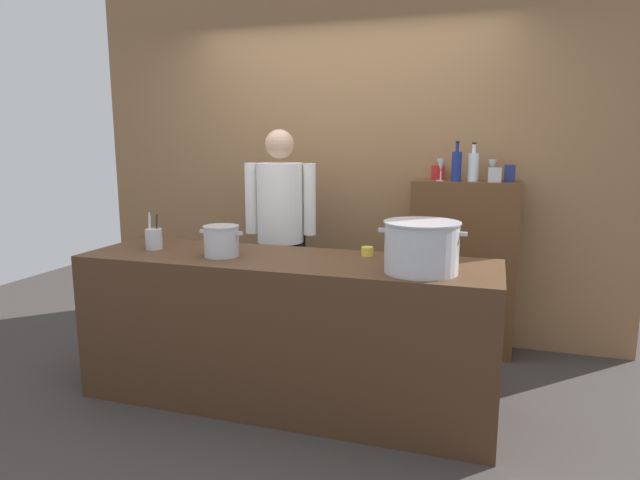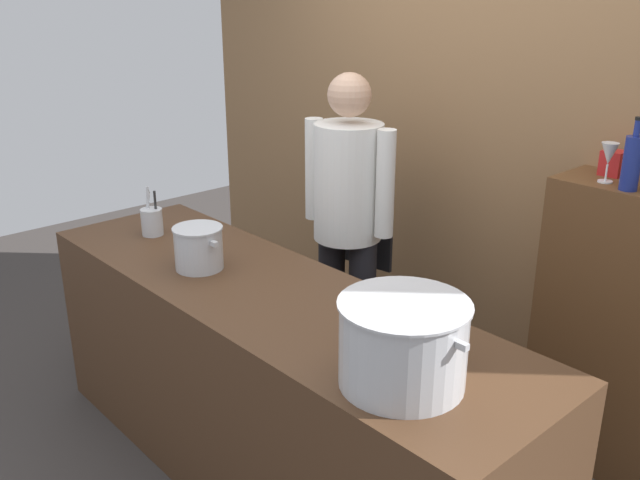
{
  "view_description": "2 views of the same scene",
  "coord_description": "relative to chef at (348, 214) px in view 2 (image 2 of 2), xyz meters",
  "views": [
    {
      "loc": [
        1.16,
        -2.95,
        1.58
      ],
      "look_at": [
        0.12,
        0.32,
        0.96
      ],
      "focal_mm": 30.83,
      "sensor_mm": 36.0,
      "label": 1
    },
    {
      "loc": [
        1.99,
        -1.52,
        2.04
      ],
      "look_at": [
        0.03,
        0.26,
        1.06
      ],
      "focal_mm": 38.62,
      "sensor_mm": 36.0,
      "label": 2
    }
  ],
  "objects": [
    {
      "name": "prep_counter",
      "position": [
        0.34,
        -0.78,
        -0.51
      ],
      "size": [
        2.47,
        0.7,
        0.9
      ],
      "primitive_type": "cube",
      "color": "#472D1C",
      "rests_on": "ground_plane"
    },
    {
      "name": "stockpot_small",
      "position": [
        -0.04,
        -0.86,
        0.03
      ],
      "size": [
        0.28,
        0.21,
        0.18
      ],
      "color": "#B7BABF",
      "rests_on": "prep_counter"
    },
    {
      "name": "chef",
      "position": [
        0.0,
        0.0,
        0.0
      ],
      "size": [
        0.53,
        0.38,
        1.66
      ],
      "rotation": [
        0.0,
        0.0,
        3.28
      ],
      "color": "black",
      "rests_on": "ground_plane"
    },
    {
      "name": "bar_cabinet",
      "position": [
        1.3,
        0.41,
        -0.32
      ],
      "size": [
        0.76,
        0.32,
        1.29
      ],
      "primitive_type": "cube",
      "color": "brown",
      "rests_on": "ground_plane"
    },
    {
      "name": "ground_plane",
      "position": [
        0.34,
        -0.78,
        -0.96
      ],
      "size": [
        8.0,
        8.0,
        0.0
      ],
      "primitive_type": "plane",
      "color": "#383330"
    },
    {
      "name": "stockpot_large",
      "position": [
        1.15,
        -0.9,
        0.07
      ],
      "size": [
        0.46,
        0.4,
        0.27
      ],
      "color": "#B7BABF",
      "rests_on": "prep_counter"
    },
    {
      "name": "wine_glass_short",
      "position": [
        1.11,
        0.35,
        0.44
      ],
      "size": [
        0.07,
        0.07,
        0.16
      ],
      "color": "silver",
      "rests_on": "bar_cabinet"
    },
    {
      "name": "spice_tin_red",
      "position": [
        1.08,
        0.48,
        0.38
      ],
      "size": [
        0.09,
        0.09,
        0.1
      ],
      "primitive_type": "cube",
      "color": "red",
      "rests_on": "bar_cabinet"
    },
    {
      "name": "wine_bottle_cobalt",
      "position": [
        1.23,
        0.31,
        0.44
      ],
      "size": [
        0.07,
        0.07,
        0.28
      ],
      "color": "navy",
      "rests_on": "bar_cabinet"
    },
    {
      "name": "butter_jar",
      "position": [
        0.79,
        -0.58,
        -0.04
      ],
      "size": [
        0.07,
        0.07,
        0.06
      ],
      "primitive_type": "cylinder",
      "color": "yellow",
      "rests_on": "prep_counter"
    },
    {
      "name": "utensil_crock",
      "position": [
        -0.55,
        -0.79,
        0.0
      ],
      "size": [
        0.1,
        0.1,
        0.23
      ],
      "color": "#B7BABF",
      "rests_on": "prep_counter"
    },
    {
      "name": "brick_back_panel",
      "position": [
        0.34,
        0.62,
        0.54
      ],
      "size": [
        4.4,
        0.1,
        3.0
      ],
      "primitive_type": "cube",
      "color": "olive",
      "rests_on": "ground_plane"
    }
  ]
}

